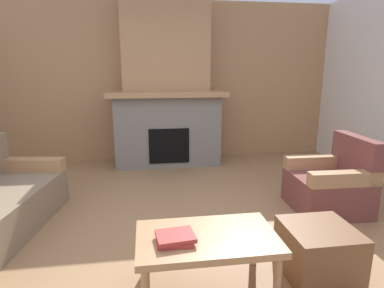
{
  "coord_description": "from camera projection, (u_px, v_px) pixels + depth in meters",
  "views": [
    {
      "loc": [
        -0.36,
        -2.7,
        1.58
      ],
      "look_at": [
        0.19,
        1.04,
        0.69
      ],
      "focal_mm": 29.81,
      "sensor_mm": 36.0,
      "label": 1
    }
  ],
  "objects": [
    {
      "name": "wall_back_wood_panel",
      "position": [
        165.0,
        82.0,
        5.59
      ],
      "size": [
        6.0,
        0.12,
        2.7
      ],
      "primitive_type": "cube",
      "color": "tan",
      "rests_on": "ground"
    },
    {
      "name": "ottoman",
      "position": [
        318.0,
        251.0,
        2.48
      ],
      "size": [
        0.52,
        0.52,
        0.4
      ],
      "primitive_type": "cube",
      "color": "brown",
      "rests_on": "ground"
    },
    {
      "name": "coffee_table",
      "position": [
        207.0,
        242.0,
        2.27
      ],
      "size": [
        1.0,
        0.6,
        0.43
      ],
      "color": "tan",
      "rests_on": "ground"
    },
    {
      "name": "book_stack_near_edge",
      "position": [
        175.0,
        238.0,
        2.17
      ],
      "size": [
        0.28,
        0.24,
        0.06
      ],
      "color": "#B23833",
      "rests_on": "coffee_table"
    },
    {
      "name": "fireplace",
      "position": [
        167.0,
        95.0,
        5.27
      ],
      "size": [
        1.9,
        0.82,
        2.7
      ],
      "color": "gray",
      "rests_on": "ground"
    },
    {
      "name": "ground",
      "position": [
        188.0,
        240.0,
        3.01
      ],
      "size": [
        9.0,
        9.0,
        0.0
      ],
      "primitive_type": "plane",
      "color": "#9E754C"
    },
    {
      "name": "armchair",
      "position": [
        331.0,
        185.0,
        3.63
      ],
      "size": [
        0.78,
        0.78,
        0.85
      ],
      "color": "brown",
      "rests_on": "ground"
    }
  ]
}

